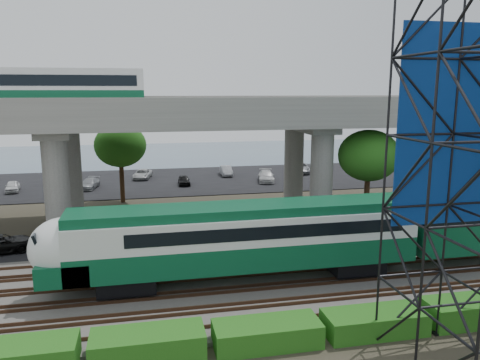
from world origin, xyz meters
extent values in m
plane|color=#474233|center=(0.00, 0.00, 0.00)|extent=(140.00, 140.00, 0.00)
cube|color=slate|center=(0.00, 2.00, 0.10)|extent=(90.00, 12.00, 0.20)
cube|color=black|center=(0.00, 10.50, 0.04)|extent=(90.00, 5.00, 0.08)
cube|color=black|center=(0.00, 34.00, 0.04)|extent=(90.00, 18.00, 0.08)
cube|color=#465A73|center=(0.00, 56.00, 0.01)|extent=(140.00, 40.00, 0.03)
cube|color=#472D1E|center=(0.00, -2.72, 0.28)|extent=(90.00, 0.08, 0.16)
cube|color=#472D1E|center=(0.00, -1.28, 0.28)|extent=(90.00, 0.08, 0.16)
cube|color=#472D1E|center=(0.00, -0.72, 0.28)|extent=(90.00, 0.08, 0.16)
cube|color=#472D1E|center=(0.00, 0.72, 0.28)|extent=(90.00, 0.08, 0.16)
cube|color=#472D1E|center=(0.00, 1.28, 0.28)|extent=(90.00, 0.08, 0.16)
cube|color=#472D1E|center=(0.00, 2.72, 0.28)|extent=(90.00, 0.08, 0.16)
cube|color=#472D1E|center=(0.00, 3.28, 0.28)|extent=(90.00, 0.08, 0.16)
cube|color=#472D1E|center=(0.00, 4.72, 0.28)|extent=(90.00, 0.08, 0.16)
cube|color=#472D1E|center=(0.00, 5.28, 0.28)|extent=(90.00, 0.08, 0.16)
cube|color=#472D1E|center=(0.00, 6.72, 0.28)|extent=(90.00, 0.08, 0.16)
cube|color=black|center=(-4.99, 2.00, 0.81)|extent=(3.00, 2.20, 0.90)
cube|color=black|center=(8.01, 2.00, 0.81)|extent=(3.00, 2.20, 0.90)
cube|color=#0B4F2F|center=(1.51, 2.00, 1.96)|extent=(19.00, 3.00, 1.40)
cube|color=silver|center=(1.51, 2.00, 3.41)|extent=(19.00, 3.00, 1.50)
cube|color=#0B4F2F|center=(1.51, 2.00, 4.41)|extent=(19.00, 2.60, 0.50)
cube|color=black|center=(2.51, 2.00, 3.46)|extent=(15.00, 3.06, 0.70)
ellipsoid|color=silver|center=(-7.99, 2.00, 2.86)|extent=(3.60, 3.00, 3.20)
cube|color=#0B4F2F|center=(-7.99, 2.00, 1.81)|extent=(2.60, 3.00, 1.10)
cube|color=black|center=(-9.09, 2.00, 3.36)|extent=(0.48, 2.00, 1.09)
cube|color=#0B4F2F|center=(15.51, 2.00, 2.96)|extent=(8.00, 3.00, 3.40)
cube|color=#9E9B93|center=(0.00, 16.00, 8.60)|extent=(80.00, 12.00, 1.20)
cube|color=#9E9B93|center=(0.00, 10.25, 9.75)|extent=(80.00, 0.50, 1.10)
cube|color=#9E9B93|center=(0.00, 21.75, 9.75)|extent=(80.00, 0.50, 1.10)
cylinder|color=#9E9B93|center=(-10.00, 12.50, 4.00)|extent=(1.80, 1.80, 8.00)
cylinder|color=#9E9B93|center=(-10.00, 19.50, 4.00)|extent=(1.80, 1.80, 8.00)
cube|color=#9E9B93|center=(-10.00, 16.00, 7.70)|extent=(2.40, 9.00, 0.60)
cylinder|color=#9E9B93|center=(10.00, 12.50, 4.00)|extent=(1.80, 1.80, 8.00)
cylinder|color=#9E9B93|center=(10.00, 19.50, 4.00)|extent=(1.80, 1.80, 8.00)
cube|color=#9E9B93|center=(10.00, 16.00, 7.70)|extent=(2.40, 9.00, 0.60)
cylinder|color=#9E9B93|center=(28.00, 19.50, 4.00)|extent=(1.80, 1.80, 8.00)
cube|color=black|center=(-9.64, 16.00, 9.55)|extent=(12.00, 2.50, 0.70)
cube|color=#0B4F2F|center=(-9.64, 16.00, 10.35)|extent=(12.00, 2.50, 0.90)
cube|color=silver|center=(-9.64, 16.00, 11.45)|extent=(12.00, 2.50, 1.30)
cube|color=black|center=(-9.64, 16.00, 11.50)|extent=(11.00, 2.56, 0.80)
cube|color=silver|center=(-9.64, 16.00, 12.25)|extent=(12.00, 2.40, 0.30)
cube|color=#1C6016|center=(-9.00, -4.30, 0.60)|extent=(4.60, 1.80, 1.20)
cube|color=#1C6016|center=(-4.00, -4.30, 0.58)|extent=(4.60, 1.80, 1.15)
cube|color=#1C6016|center=(1.00, -4.30, 0.52)|extent=(4.60, 1.80, 1.03)
cube|color=#1C6016|center=(6.00, -4.30, 0.51)|extent=(4.60, 1.80, 1.01)
cube|color=#1C6016|center=(11.00, -4.30, 0.56)|extent=(4.60, 1.80, 1.12)
cylinder|color=#382314|center=(14.00, 12.50, 2.40)|extent=(0.44, 0.44, 4.80)
ellipsoid|color=#1C6016|center=(14.00, 12.50, 5.60)|extent=(4.94, 4.94, 4.18)
cylinder|color=#382314|center=(-6.00, 24.00, 2.40)|extent=(0.44, 0.44, 4.80)
ellipsoid|color=#1C6016|center=(-6.00, 24.00, 5.60)|extent=(4.94, 4.94, 4.18)
imported|color=black|center=(-13.45, 10.41, 0.69)|extent=(4.76, 3.10, 1.22)
imported|color=silver|center=(-17.75, 31.00, 0.64)|extent=(1.81, 3.46, 1.12)
imported|color=gray|center=(-13.45, 36.00, 0.67)|extent=(1.53, 3.67, 1.18)
imported|color=gray|center=(-9.84, 31.00, 0.64)|extent=(2.28, 4.07, 1.11)
imported|color=#BBBBBB|center=(-4.04, 36.00, 0.64)|extent=(2.61, 4.32, 1.12)
imported|color=black|center=(0.63, 31.00, 0.62)|extent=(1.34, 3.21, 1.09)
imported|color=gray|center=(6.45, 36.00, 0.69)|extent=(1.36, 3.71, 1.21)
imported|color=silver|center=(10.41, 31.00, 0.72)|extent=(2.64, 4.66, 1.28)
imported|color=#96989D|center=(16.45, 36.00, 0.74)|extent=(3.20, 5.09, 1.31)
camera|label=1|loc=(-3.91, -22.09, 10.74)|focal=35.00mm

